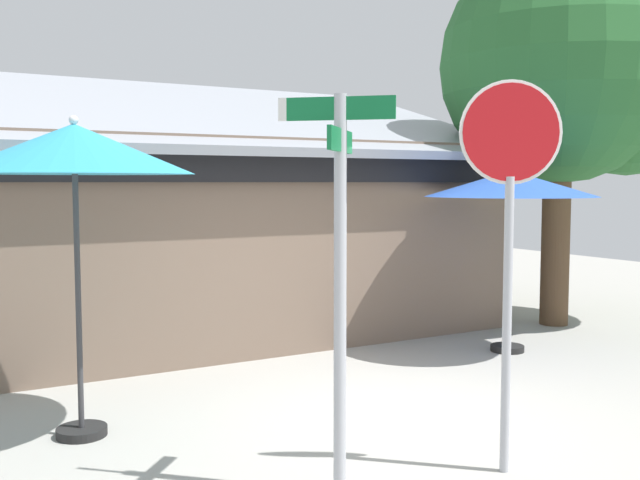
{
  "coord_description": "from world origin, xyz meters",
  "views": [
    {
      "loc": [
        -3.99,
        -5.81,
        2.24
      ],
      "look_at": [
        0.04,
        1.2,
        1.6
      ],
      "focal_mm": 41.04,
      "sensor_mm": 36.0,
      "label": 1
    }
  ],
  "objects_px": {
    "stop_sign": "(509,201)",
    "patio_umbrella_royal_blue_center": "(511,185)",
    "street_sign_post": "(340,255)",
    "patio_umbrella_teal_left": "(74,152)",
    "shade_tree": "(579,72)"
  },
  "relations": [
    {
      "from": "shade_tree",
      "to": "patio_umbrella_royal_blue_center",
      "type": "bearing_deg",
      "value": -158.7
    },
    {
      "from": "stop_sign",
      "to": "patio_umbrella_teal_left",
      "type": "xyz_separation_m",
      "value": [
        -2.68,
        2.45,
        0.4
      ]
    },
    {
      "from": "street_sign_post",
      "to": "patio_umbrella_teal_left",
      "type": "distance_m",
      "value": 2.66
    },
    {
      "from": "street_sign_post",
      "to": "shade_tree",
      "type": "relative_size",
      "value": 0.48
    },
    {
      "from": "street_sign_post",
      "to": "stop_sign",
      "type": "xyz_separation_m",
      "value": [
        1.33,
        -0.29,
        0.37
      ]
    },
    {
      "from": "patio_umbrella_teal_left",
      "to": "street_sign_post",
      "type": "bearing_deg",
      "value": -58.0
    },
    {
      "from": "street_sign_post",
      "to": "stop_sign",
      "type": "height_order",
      "value": "stop_sign"
    },
    {
      "from": "street_sign_post",
      "to": "patio_umbrella_royal_blue_center",
      "type": "height_order",
      "value": "street_sign_post"
    },
    {
      "from": "patio_umbrella_teal_left",
      "to": "shade_tree",
      "type": "bearing_deg",
      "value": 10.16
    },
    {
      "from": "stop_sign",
      "to": "patio_umbrella_teal_left",
      "type": "height_order",
      "value": "stop_sign"
    },
    {
      "from": "patio_umbrella_teal_left",
      "to": "shade_tree",
      "type": "relative_size",
      "value": 0.48
    },
    {
      "from": "patio_umbrella_teal_left",
      "to": "shade_tree",
      "type": "xyz_separation_m",
      "value": [
        7.86,
        1.41,
        1.44
      ]
    },
    {
      "from": "stop_sign",
      "to": "patio_umbrella_royal_blue_center",
      "type": "distance_m",
      "value": 4.18
    },
    {
      "from": "street_sign_post",
      "to": "patio_umbrella_royal_blue_center",
      "type": "relative_size",
      "value": 1.16
    },
    {
      "from": "stop_sign",
      "to": "shade_tree",
      "type": "distance_m",
      "value": 6.72
    }
  ]
}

